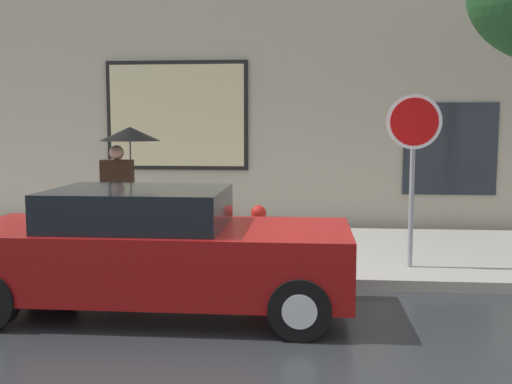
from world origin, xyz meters
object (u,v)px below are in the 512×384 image
parked_car (155,251)px  pedestrian_with_umbrella (125,154)px  stop_sign (413,146)px  fire_hydrant (259,233)px

parked_car → pedestrian_with_umbrella: size_ratio=2.21×
stop_sign → parked_car: bearing=-150.0°
pedestrian_with_umbrella → stop_sign: (4.35, -0.78, 0.16)m
pedestrian_with_umbrella → stop_sign: stop_sign is taller
parked_car → pedestrian_with_umbrella: pedestrian_with_umbrella is taller
fire_hydrant → stop_sign: (2.18, -0.27, 1.31)m
parked_car → fire_hydrant: bearing=64.4°
fire_hydrant → pedestrian_with_umbrella: pedestrian_with_umbrella is taller
parked_car → stop_sign: size_ratio=1.80×
stop_sign → fire_hydrant: bearing=172.8°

